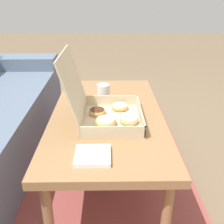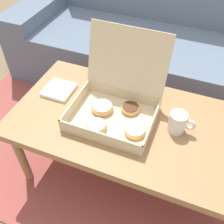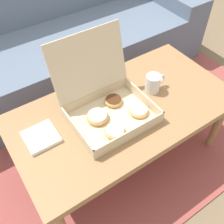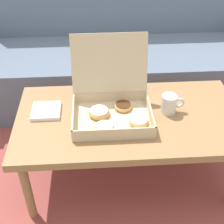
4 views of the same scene
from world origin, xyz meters
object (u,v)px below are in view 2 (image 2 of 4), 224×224
object	(u,v)px
pastry_box	(116,104)
coffee_mug	(178,122)
coffee_table	(132,127)
couch	(171,49)

from	to	relation	value
pastry_box	coffee_mug	bearing A→B (deg)	1.08
coffee_table	pastry_box	bearing A→B (deg)	168.68
pastry_box	coffee_table	bearing A→B (deg)	-11.32
coffee_table	coffee_mug	distance (m)	0.23
coffee_table	coffee_mug	xyz separation A→B (m)	(0.21, 0.02, 0.09)
couch	coffee_mug	xyz separation A→B (m)	(0.21, -0.91, 0.21)
pastry_box	coffee_mug	size ratio (longest dim) A/B	3.25
pastry_box	coffee_mug	distance (m)	0.30
couch	coffee_table	xyz separation A→B (m)	(0.00, -0.94, 0.11)
couch	coffee_mug	distance (m)	0.96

